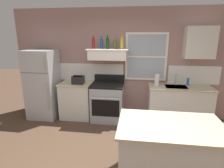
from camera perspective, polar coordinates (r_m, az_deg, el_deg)
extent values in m
cube|color=gray|center=(4.63, 2.37, 6.24)|extent=(5.40, 0.06, 2.70)
cube|color=white|center=(4.87, -11.32, 3.78)|extent=(2.50, 0.02, 0.44)
cube|color=white|center=(4.81, 24.20, 2.58)|extent=(1.20, 0.02, 0.44)
cube|color=white|center=(4.54, 10.62, 8.37)|extent=(1.00, 0.04, 1.15)
cube|color=#9EADBC|center=(4.52, 10.63, 8.35)|extent=(0.90, 0.01, 1.05)
cube|color=white|center=(4.52, 10.63, 8.34)|extent=(0.90, 0.02, 0.04)
cube|color=#B7BABC|center=(4.93, -20.75, -0.07)|extent=(0.70, 0.68, 1.71)
cube|color=#333333|center=(4.56, -23.17, 3.17)|extent=(0.69, 0.00, 0.01)
cylinder|color=#A5A8AD|center=(4.53, -19.38, -3.72)|extent=(0.02, 0.02, 0.67)
cylinder|color=#A5A8AD|center=(4.35, -20.28, 6.26)|extent=(0.02, 0.02, 0.35)
cube|color=silver|center=(4.76, -10.87, -5.09)|extent=(0.76, 0.60, 0.88)
cube|color=#C6B793|center=(4.63, -11.15, 0.21)|extent=(0.79, 0.63, 0.03)
cube|color=black|center=(4.50, -10.54, 1.28)|extent=(0.28, 0.20, 0.19)
cube|color=black|center=(4.48, -10.59, 2.38)|extent=(0.24, 0.16, 0.01)
cube|color=black|center=(4.54, -12.30, 1.76)|extent=(0.02, 0.03, 0.02)
cube|color=#9EA0A5|center=(4.54, -1.37, -5.89)|extent=(0.76, 0.64, 0.87)
cube|color=black|center=(4.40, -1.40, -0.35)|extent=(0.76, 0.64, 0.04)
cube|color=black|center=(4.65, -0.84, 1.90)|extent=(0.76, 0.06, 0.18)
cube|color=black|center=(4.25, -2.07, -7.63)|extent=(0.65, 0.01, 0.40)
cylinder|color=silver|center=(4.13, -2.19, -4.61)|extent=(0.65, 0.03, 0.03)
cube|color=white|center=(4.36, -1.25, 9.16)|extent=(0.88, 0.48, 0.22)
cube|color=#262628|center=(4.15, -1.74, 7.74)|extent=(0.75, 0.02, 0.04)
cube|color=white|center=(4.35, -1.26, 10.76)|extent=(0.96, 0.52, 0.02)
cylinder|color=maroon|center=(4.37, -5.77, 12.50)|extent=(0.07, 0.07, 0.25)
cylinder|color=maroon|center=(4.36, -5.83, 14.53)|extent=(0.03, 0.03, 0.06)
cylinder|color=#1E478C|center=(4.41, -3.31, 12.46)|extent=(0.07, 0.07, 0.23)
cylinder|color=#1E478C|center=(4.41, -3.34, 14.33)|extent=(0.03, 0.03, 0.06)
cylinder|color=#143819|center=(4.33, -1.34, 12.56)|extent=(0.07, 0.07, 0.25)
cylinder|color=#143819|center=(4.33, -1.36, 14.62)|extent=(0.03, 0.03, 0.06)
cylinder|color=#4C601E|center=(4.36, 1.09, 12.23)|extent=(0.06, 0.06, 0.20)
cylinder|color=#4C601E|center=(4.36, 1.09, 13.84)|extent=(0.03, 0.03, 0.05)
cylinder|color=#B29333|center=(4.29, 3.11, 12.59)|extent=(0.08, 0.08, 0.26)
cylinder|color=#B29333|center=(4.28, 3.15, 14.76)|extent=(0.03, 0.03, 0.07)
cube|color=silver|center=(4.64, 20.08, -6.33)|extent=(1.40, 0.60, 0.88)
cube|color=#C6B793|center=(4.50, 20.59, -0.92)|extent=(1.43, 0.63, 0.03)
cube|color=#B7BABC|center=(4.46, 19.40, -0.83)|extent=(0.48, 0.36, 0.01)
cylinder|color=silver|center=(4.55, 19.23, 1.41)|extent=(0.03, 0.03, 0.28)
cylinder|color=silver|center=(4.45, 19.55, 2.67)|extent=(0.02, 0.16, 0.02)
cylinder|color=white|center=(4.37, 13.87, 1.21)|extent=(0.11, 0.11, 0.27)
cylinder|color=blue|center=(4.61, 22.63, 0.61)|extent=(0.06, 0.06, 0.18)
cube|color=silver|center=(2.83, 17.22, -20.50)|extent=(1.32, 0.82, 0.88)
cube|color=#C6B793|center=(2.60, 18.01, -12.26)|extent=(1.40, 0.90, 0.03)
cube|color=silver|center=(4.58, 25.75, 11.63)|extent=(0.64, 0.32, 0.70)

